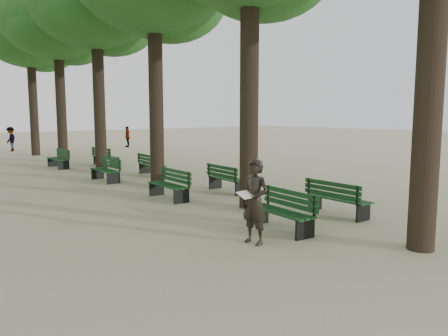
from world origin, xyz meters
TOP-DOWN VIEW (x-y plane):
  - ground at (0.00, 0.00)m, footprint 120.00×120.00m
  - tree_central_4 at (1.50, 18.00)m, footprint 6.00×6.00m
  - tree_central_5 at (1.50, 23.00)m, footprint 6.00×6.00m
  - bench_left_0 at (0.37, 0.68)m, footprint 0.75×1.85m
  - bench_left_1 at (0.37, 5.45)m, footprint 0.66×1.83m
  - bench_left_2 at (0.37, 10.08)m, footprint 0.62×1.82m
  - bench_left_3 at (0.37, 15.49)m, footprint 0.58×1.80m
  - bench_right_0 at (2.63, 0.78)m, footprint 0.65×1.82m
  - bench_right_1 at (2.63, 5.26)m, footprint 0.72×1.84m
  - bench_right_2 at (2.63, 10.37)m, footprint 0.75×1.85m
  - bench_right_3 at (2.63, 15.02)m, footprint 0.77×1.85m
  - man_with_map at (-0.76, 0.35)m, footprint 0.65×0.73m
  - pedestrian_b at (1.06, 27.20)m, footprint 0.91×1.11m
  - pedestrian_c at (9.21, 25.58)m, footprint 0.57×1.01m

SIDE VIEW (x-z plane):
  - ground at x=0.00m, z-range 0.00..0.00m
  - bench_left_0 at x=0.37m, z-range -0.19..0.73m
  - bench_left_1 at x=0.37m, z-range -0.19..0.73m
  - bench_left_2 at x=0.37m, z-range -0.19..0.73m
  - bench_left_3 at x=0.37m, z-range -0.19..0.73m
  - bench_right_0 at x=2.63m, z-range -0.19..0.73m
  - bench_right_1 at x=2.63m, z-range -0.19..0.73m
  - bench_right_2 at x=2.63m, z-range -0.19..0.73m
  - bench_right_3 at x=2.63m, z-range -0.19..0.73m
  - pedestrian_c at x=9.21m, z-range 0.00..1.64m
  - pedestrian_b at x=1.06m, z-range 0.00..1.71m
  - man_with_map at x=-0.76m, z-range 0.00..1.75m
  - tree_central_4 at x=1.50m, z-range 2.68..12.63m
  - tree_central_5 at x=1.50m, z-range 2.68..12.63m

